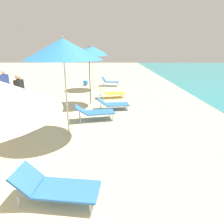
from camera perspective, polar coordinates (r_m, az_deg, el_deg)
The scene contains 11 objects.
lounger_second_shoreside at distance 3.98m, azimuth -15.96°, elevation -19.71°, with size 1.57×0.76×0.60m.
umbrella_third at distance 6.20m, azimuth -13.96°, elevation 16.95°, with size 2.28×2.28×2.99m.
lounger_third_shoreside at distance 7.73m, azimuth -5.22°, elevation 0.13°, with size 1.60×0.93×0.60m.
umbrella_fourth at distance 9.74m, azimuth -6.81°, elevation 16.67°, with size 1.81×1.81×2.75m.
lounger_fourth_shoreside at distance 11.20m, azimuth -0.43°, elevation 5.54°, with size 1.56×0.93×0.61m.
lounger_fourth_inland at distance 9.04m, azimuth -0.01°, elevation 2.42°, with size 1.47×0.76×0.53m.
umbrella_farthest at distance 13.50m, azimuth -5.85°, elevation 17.16°, with size 1.81×1.81×2.82m.
lounger_farthest_shoreside at distance 14.80m, azimuth -0.87°, elevation 8.76°, with size 1.32×0.79×0.67m.
person_walking_near at distance 11.46m, azimuth -28.35°, elevation 7.25°, with size 0.40×0.42×1.63m.
person_walking_far at distance 8.74m, azimuth -24.96°, elevation 5.45°, with size 0.27×0.39×1.71m.
beach_ball at distance 15.20m, azimuth -7.75°, elevation 8.29°, with size 0.40×0.40×0.40m, color #338CD8.
Camera 1 is at (1.47, 1.42, 2.66)m, focal length 32.15 mm.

